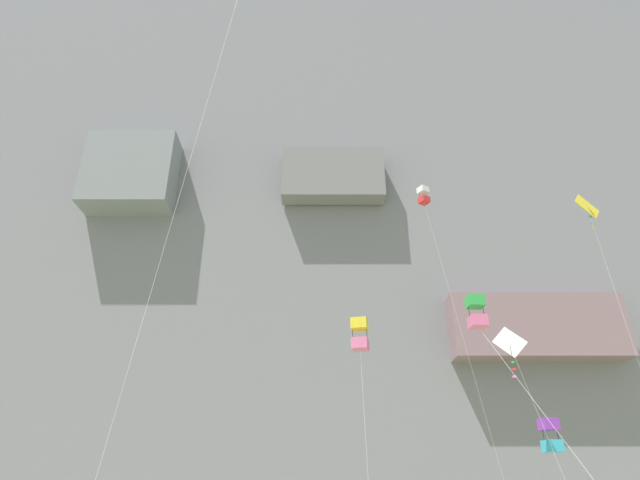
# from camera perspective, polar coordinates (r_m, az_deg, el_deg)

# --- Properties ---
(cliff_face) EXTENTS (180.00, 25.28, 78.75)m
(cliff_face) POSITION_cam_1_polar(r_m,az_deg,el_deg) (70.83, 1.10, 4.49)
(cliff_face) COLOR gray
(cliff_face) RESTS_ON ground
(kite_box_mid_left) EXTENTS (3.56, 4.47, 28.43)m
(kite_box_mid_left) POSITION_cam_1_polar(r_m,az_deg,el_deg) (48.22, 11.29, 4.76)
(kite_box_mid_left) COLOR white
(kite_box_mid_left) RESTS_ON ground
(kite_box_upper_mid) EXTENTS (0.90, 1.87, 10.56)m
(kite_box_upper_mid) POSITION_cam_1_polar(r_m,az_deg,el_deg) (24.80, 4.33, -10.37)
(kite_box_upper_mid) COLOR yellow
(kite_box_upper_mid) RESTS_ON ground
(kite_diamond_low_center) EXTENTS (2.35, 3.44, 24.82)m
(kite_diamond_low_center) POSITION_cam_1_polar(r_m,az_deg,el_deg) (45.99, 27.42, 2.86)
(kite_diamond_low_center) COLOR yellow
(kite_diamond_low_center) RESTS_ON ground
(kite_box_mid_center) EXTENTS (1.25, 2.40, 7.87)m
(kite_box_mid_center) POSITION_cam_1_polar(r_m,az_deg,el_deg) (41.50, 23.99, -19.07)
(kite_box_mid_center) COLOR purple
(kite_box_mid_center) RESTS_ON ground
(kite_box_low_right) EXTENTS (3.08, 6.41, 10.97)m
(kite_box_low_right) POSITION_cam_1_polar(r_m,az_deg,el_deg) (23.95, 16.81, -7.64)
(kite_box_low_right) COLOR green
(kite_box_low_right) RESTS_ON ground
(kite_diamond_near_cliff) EXTENTS (2.42, 4.23, 13.65)m
(kite_diamond_near_cliff) POSITION_cam_1_polar(r_m,az_deg,el_deg) (38.40, 20.20, -10.84)
(kite_diamond_near_cliff) COLOR white
(kite_diamond_near_cliff) RESTS_ON ground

